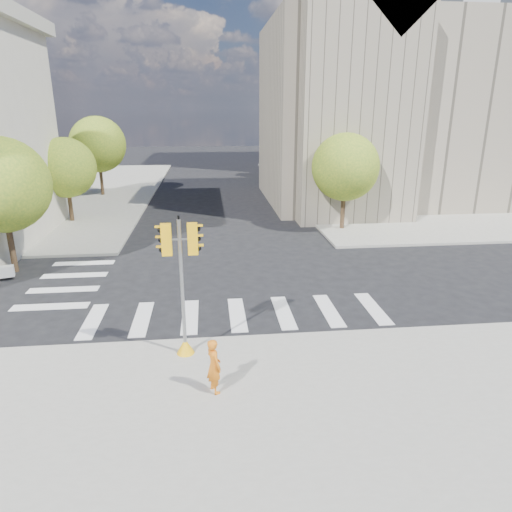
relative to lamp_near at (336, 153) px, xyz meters
The scene contains 16 objects.
ground 16.76m from the lamp_near, 119.74° to the right, with size 160.00×160.00×0.00m, color black.
sidewalk_near 26.63m from the lamp_near, 107.74° to the right, with size 30.00×14.00×0.15m, color gray.
sidewalk_far_right 17.56m from the lamp_near, 45.00° to the left, with size 28.00×40.00×0.15m, color gray.
sidewalk_far_left 30.79m from the lamp_near, 156.80° to the left, with size 28.00×40.00×0.15m, color gray.
civic_building 9.54m from the lamp_near, 34.00° to the left, with size 26.00×16.00×19.39m.
office_tower 32.99m from the lamp_near, 63.43° to the left, with size 20.00×18.00×30.00m, color #9EA0A3.
tree_lw_near 21.03m from the lamp_near, 151.61° to the right, with size 4.40×4.40×6.41m.
tree_lw_mid 18.52m from the lamp_near, behind, with size 4.00×4.00×5.77m.
tree_lw_far 21.03m from the lamp_near, 151.61° to the left, with size 4.80×4.80×6.95m.
tree_re_near 4.07m from the lamp_near, 97.13° to the right, with size 4.20×4.20×6.16m.
tree_re_mid 8.02m from the lamp_near, 93.58° to the left, with size 4.60×4.60×6.66m.
tree_re_far 20.02m from the lamp_near, 91.43° to the left, with size 4.00×4.00×5.88m.
lamp_near is the anchor object (origin of this frame).
lamp_far 14.00m from the lamp_near, 90.00° to the left, with size 0.35×0.18×8.11m.
traffic_signal 21.57m from the lamp_near, 117.65° to the right, with size 1.06×0.56×4.47m.
photographer 23.27m from the lamp_near, 113.21° to the right, with size 0.58×0.38×1.58m, color orange.
Camera 1 is at (-1.06, -17.97, 7.57)m, focal length 32.00 mm.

